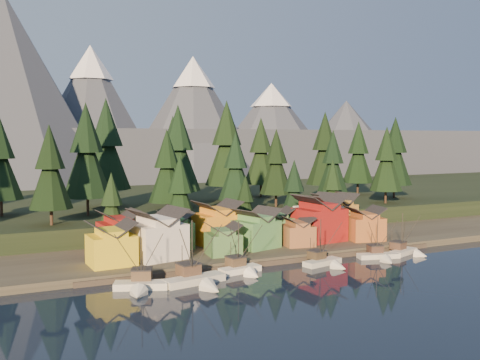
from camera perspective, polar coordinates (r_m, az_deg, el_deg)
name	(u,v)px	position (r m, az deg, el deg)	size (l,w,h in m)	color
ground	(317,283)	(98.03, 8.23, -10.78)	(500.00, 500.00, 0.00)	black
shore_strip	(227,240)	(132.21, -1.39, -6.39)	(400.00, 50.00, 1.50)	#322D24
hillside	(166,207)	(178.21, -7.88, -2.86)	(420.00, 100.00, 6.00)	black
dock	(273,261)	(111.62, 3.53, -8.58)	(80.00, 4.00, 1.00)	#4B4035
mountain_ridge	(89,137)	(296.36, -15.84, 4.41)	(560.00, 190.00, 90.00)	#4A5160
boat_0	(140,277)	(93.30, -10.59, -10.12)	(9.87, 10.46, 11.80)	beige
boat_1	(198,272)	(95.12, -4.50, -9.78)	(11.93, 12.64, 12.55)	beige
boat_2	(243,262)	(102.72, 0.30, -8.75)	(8.82, 9.39, 10.98)	white
boat_4	(326,256)	(110.19, 9.16, -8.02)	(9.30, 9.77, 10.33)	beige
boat_5	(380,251)	(118.36, 14.76, -7.32)	(9.48, 9.95, 9.85)	beige
boat_6	(407,246)	(124.40, 17.43, -6.69)	(8.24, 8.78, 10.14)	beige
house_front_0	(111,242)	(105.57, -13.56, -6.46)	(8.89, 8.46, 8.39)	yellow
house_front_1	(158,232)	(109.20, -8.77, -5.55)	(11.46, 11.16, 10.08)	silver
house_front_2	(223,238)	(111.78, -1.81, -6.23)	(7.35, 7.40, 6.53)	#446E3C
house_front_3	(256,227)	(118.81, 1.74, -5.03)	(10.36, 10.07, 8.70)	#488146
house_front_4	(298,230)	(121.82, 6.18, -5.35)	(7.40, 7.83, 6.58)	brown
house_front_5	(319,217)	(127.79, 8.47, -3.88)	(11.33, 10.49, 10.90)	maroon
house_front_6	(365,223)	(130.95, 13.16, -4.44)	(9.25, 8.91, 7.89)	#9D5728
house_back_0	(119,230)	(117.85, -12.81, -5.21)	(8.69, 8.40, 8.74)	maroon
house_back_1	(176,229)	(119.34, -6.89, -5.18)	(7.73, 7.81, 8.06)	#3D703C
house_back_2	(217,222)	(122.17, -2.44, -4.46)	(10.12, 9.43, 9.94)	orange
house_back_3	(276,223)	(128.33, 3.85, -4.57)	(8.63, 7.96, 7.67)	#46753F
house_back_4	(318,214)	(134.19, 8.36, -3.60)	(11.36, 11.08, 10.34)	beige
house_back_5	(335,212)	(139.67, 10.09, -3.38)	(10.77, 10.85, 9.98)	#BB8330
tree_hill_1	(0,160)	(146.98, -24.25, 1.96)	(11.17, 11.17, 26.01)	#332319
tree_hill_2	(50,170)	(127.65, -19.59, 1.00)	(9.83, 9.83, 22.91)	#332319
tree_hill_3	(87,154)	(140.68, -16.04, 2.69)	(12.33, 12.33, 28.73)	#332319
tree_hill_4	(107,148)	(156.82, -14.03, 3.37)	(13.34, 13.34, 31.07)	#332319
tree_hill_5	(167,169)	(135.21, -7.78, 1.19)	(9.44, 9.44, 21.99)	#332319
tree_hill_6	(178,152)	(151.77, -6.60, 3.03)	(12.49, 12.49, 29.08)	#332319
tree_hill_7	(236,169)	(139.81, -0.47, 1.19)	(9.14, 9.14, 21.30)	#332319
tree_hill_8	(227,147)	(164.76, -1.43, 3.59)	(13.42, 13.42, 31.26)	#332319
tree_hill_9	(276,164)	(153.23, 3.88, 1.68)	(9.59, 9.59, 22.34)	#332319
tree_hill_10	(261,154)	(178.94, 2.24, 2.84)	(11.40, 11.40, 26.55)	#332319
tree_hill_11	(333,164)	(157.48, 9.87, 1.66)	(9.50, 9.50, 22.14)	#332319
tree_hill_12	(325,151)	(175.06, 9.03, 3.05)	(12.13, 12.13, 28.26)	#332319
tree_hill_13	(386,161)	(166.88, 15.34, 1.93)	(9.97, 9.97, 23.22)	#332319
tree_hill_14	(358,155)	(190.51, 12.50, 2.67)	(10.96, 10.96, 25.53)	#332319
tree_hill_15	(173,154)	(169.19, -7.14, 2.74)	(11.47, 11.47, 26.71)	#332319
tree_hill_17	(395,154)	(182.22, 16.19, 2.71)	(11.44, 11.44, 26.66)	#332319
tree_shore_0	(112,206)	(122.24, -13.52, -2.73)	(7.16, 7.16, 16.68)	#332319
tree_shore_1	(180,194)	(126.16, -6.40, -1.48)	(8.75, 8.75, 20.39)	#332319
tree_shore_2	(245,202)	(132.88, 0.58, -2.39)	(6.51, 6.51, 15.16)	#332319
tree_shore_3	(294,192)	(139.27, 5.78, -1.30)	(8.03, 8.03, 18.70)	#332319
tree_shore_4	(332,190)	(145.77, 9.83, -1.11)	(7.97, 7.97, 18.56)	#332319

